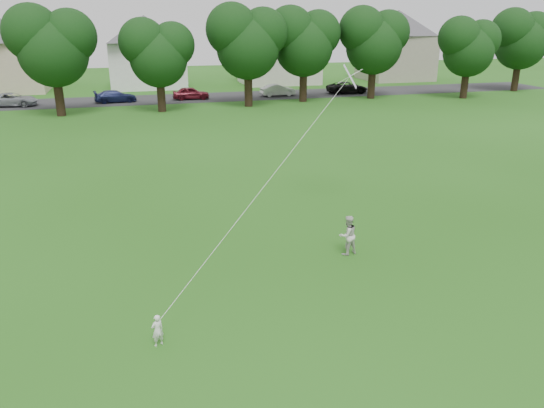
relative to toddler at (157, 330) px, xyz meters
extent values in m
plane|color=#1F4F12|center=(2.51, 1.40, -0.44)|extent=(160.00, 160.00, 0.00)
cube|color=#2D2D30|center=(2.51, 43.40, -0.43)|extent=(90.00, 7.00, 0.01)
imported|color=silver|center=(0.00, 0.00, 0.00)|extent=(0.38, 0.32, 0.88)
imported|color=beige|center=(6.80, 3.86, 0.28)|extent=(0.81, 0.69, 1.43)
plane|color=white|center=(8.66, 8.59, 5.18)|extent=(0.96, 1.21, 0.93)
cylinder|color=white|center=(4.33, 4.29, 2.69)|extent=(0.01, 0.01, 13.18)
cylinder|color=black|center=(-5.62, 35.95, 1.31)|extent=(0.74, 0.74, 3.50)
cylinder|color=black|center=(2.76, 35.85, 1.10)|extent=(0.70, 0.70, 3.07)
cylinder|color=black|center=(10.78, 36.69, 1.34)|extent=(0.75, 0.75, 3.57)
cylinder|color=black|center=(16.62, 38.15, 1.31)|extent=(0.74, 0.74, 3.49)
cylinder|color=black|center=(24.01, 38.35, 1.31)|extent=(0.74, 0.74, 3.50)
cylinder|color=black|center=(33.29, 36.02, 1.12)|extent=(0.71, 0.71, 3.12)
cylinder|color=black|center=(42.05, 39.30, 1.29)|extent=(0.74, 0.74, 3.45)
imported|color=gray|center=(-10.47, 42.40, 0.19)|extent=(4.67, 2.57, 1.24)
imported|color=#171E49|center=(-1.22, 42.40, 0.15)|extent=(4.17, 2.06, 1.16)
imported|color=maroon|center=(6.13, 42.40, 0.20)|extent=(3.73, 1.63, 1.25)
imported|color=beige|center=(15.25, 42.40, 0.18)|extent=(3.74, 1.47, 1.21)
imported|color=black|center=(23.11, 42.40, 0.19)|extent=(4.46, 2.06, 1.24)
cube|color=white|center=(2.51, 53.40, 2.17)|extent=(8.52, 6.81, 5.22)
pyramid|color=#48464B|center=(2.51, 53.40, 7.65)|extent=(12.29, 12.29, 2.87)
cube|color=silver|center=(18.51, 53.40, 2.43)|extent=(9.15, 6.88, 5.73)
pyramid|color=#48464B|center=(18.51, 53.40, 8.44)|extent=(13.20, 13.20, 3.15)
cube|color=#A49D88|center=(34.51, 53.40, 2.37)|extent=(8.21, 7.53, 5.63)
pyramid|color=#48464B|center=(34.51, 53.40, 8.28)|extent=(11.84, 11.84, 3.10)
camera|label=1|loc=(-0.25, -11.90, 7.48)|focal=35.00mm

